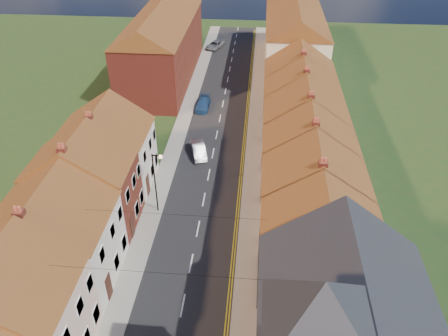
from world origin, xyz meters
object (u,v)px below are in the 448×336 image
Objects in this scene: lamppost at (156,180)px; car_far at (203,104)px; car_distant at (215,45)px; car_mid at (199,150)px.

lamppost is 1.47× the size of car_far.
car_mid is at bearing -67.64° from car_distant.
car_far is 0.94× the size of car_distant.
car_mid is at bearing 76.44° from lamppost.
car_far is (1.36, 20.55, -2.94)m from lamppost.
car_mid is 0.88× the size of car_distant.
car_distant is at bearing 89.18° from lamppost.
car_mid is (2.31, 9.59, -2.91)m from lamppost.
lamppost is at bearing -92.67° from car_far.
lamppost reaches higher than car_distant.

